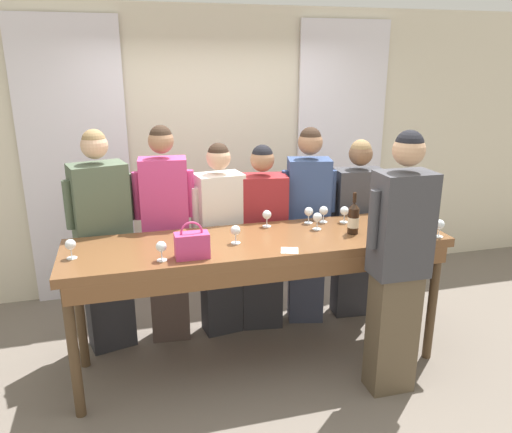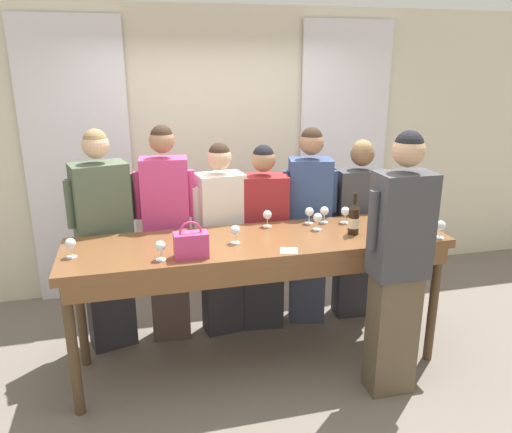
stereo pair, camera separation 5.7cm
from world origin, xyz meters
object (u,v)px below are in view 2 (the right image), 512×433
object	(u,v)px
wine_glass_center_left	(405,211)
guest_navy_coat	(309,224)
wine_bottle	(354,219)
wine_glass_front_right	(324,211)
wine_glass_back_mid	(70,244)
guest_pink_top	(167,233)
handbag	(191,244)
wine_glass_front_left	(309,212)
guest_olive_jacket	(105,241)
guest_striped_shirt	(263,238)
guest_cream_sweater	(221,239)
wine_glass_center_right	(235,231)
guest_beige_cap	(358,229)
wine_glass_near_host	(441,226)
wine_glass_back_right	(345,212)
tasting_bar	(259,252)
host_pouring	(398,265)
wine_glass_back_left	(318,218)
wine_glass_center_mid	(160,247)
wine_glass_front_mid	(267,215)

from	to	relation	value
wine_glass_center_left	guest_navy_coat	world-z (taller)	guest_navy_coat
wine_bottle	wine_glass_front_right	world-z (taller)	wine_bottle
wine_glass_back_mid	guest_pink_top	bearing A→B (deg)	41.77
handbag	wine_glass_front_left	size ratio (longest dim) A/B	1.89
guest_olive_jacket	guest_striped_shirt	world-z (taller)	guest_olive_jacket
wine_glass_center_left	guest_cream_sweater	size ratio (longest dim) A/B	0.08
wine_glass_center_right	guest_beige_cap	bearing A→B (deg)	25.71
wine_glass_back_mid	wine_glass_near_host	size ratio (longest dim) A/B	1.00
wine_glass_back_right	tasting_bar	bearing A→B (deg)	-164.19
wine_glass_front_right	host_pouring	world-z (taller)	host_pouring
wine_glass_back_left	wine_glass_near_host	world-z (taller)	same
wine_glass_center_mid	wine_glass_front_left	bearing A→B (deg)	21.95
handbag	wine_glass_front_left	xyz separation A→B (m)	(1.01, 0.49, 0.00)
wine_glass_front_mid	guest_beige_cap	world-z (taller)	guest_beige_cap
wine_bottle	guest_olive_jacket	bearing A→B (deg)	161.16
wine_glass_back_mid	guest_navy_coat	xyz separation A→B (m)	(1.90, 0.60, -0.21)
wine_glass_front_left	wine_bottle	bearing A→B (deg)	-53.94
guest_beige_cap	guest_navy_coat	bearing A→B (deg)	-180.00
wine_glass_near_host	guest_pink_top	bearing A→B (deg)	155.86
wine_bottle	guest_beige_cap	distance (m)	0.78
guest_navy_coat	host_pouring	bearing A→B (deg)	-78.57
wine_glass_center_right	guest_pink_top	bearing A→B (deg)	126.31
handbag	guest_beige_cap	distance (m)	1.80
wine_glass_center_left	guest_navy_coat	bearing A→B (deg)	144.73
wine_glass_front_mid	wine_glass_center_mid	xyz separation A→B (m)	(-0.86, -0.49, -0.00)
wine_glass_front_mid	guest_pink_top	size ratio (longest dim) A/B	0.07
handbag	wine_glass_back_left	bearing A→B (deg)	17.82
guest_pink_top	wine_glass_front_right	bearing A→B (deg)	-14.14
wine_glass_back_left	wine_glass_front_right	bearing A→B (deg)	53.12
wine_glass_front_left	wine_glass_back_left	bearing A→B (deg)	-86.79
wine_glass_center_right	guest_navy_coat	bearing A→B (deg)	37.59
wine_glass_center_left	wine_glass_center_right	world-z (taller)	same
wine_glass_front_mid	wine_glass_center_right	bearing A→B (deg)	-136.69
guest_striped_shirt	handbag	bearing A→B (deg)	-131.70
tasting_bar	wine_glass_front_left	size ratio (longest dim) A/B	21.05
wine_glass_front_left	host_pouring	bearing A→B (deg)	-67.38
guest_cream_sweater	wine_glass_back_left	bearing A→B (deg)	-34.63
wine_glass_back_left	guest_navy_coat	bearing A→B (deg)	77.39
wine_bottle	guest_striped_shirt	world-z (taller)	guest_striped_shirt
guest_pink_top	guest_striped_shirt	world-z (taller)	guest_pink_top
guest_navy_coat	guest_beige_cap	xyz separation A→B (m)	(0.47, 0.00, -0.08)
wine_glass_back_left	guest_navy_coat	xyz separation A→B (m)	(0.10, 0.47, -0.21)
wine_glass_center_mid	wine_glass_back_mid	bearing A→B (deg)	161.35
handbag	wine_glass_center_mid	distance (m)	0.20
guest_pink_top	guest_striped_shirt	size ratio (longest dim) A/B	1.11
wine_bottle	wine_glass_back_right	size ratio (longest dim) A/B	2.39
wine_glass_back_left	wine_glass_near_host	xyz separation A→B (m)	(0.81, -0.40, 0.00)
wine_glass_front_mid	guest_navy_coat	bearing A→B (deg)	32.99
guest_navy_coat	host_pouring	distance (m)	1.15
wine_glass_back_left	wine_glass_back_right	world-z (taller)	same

